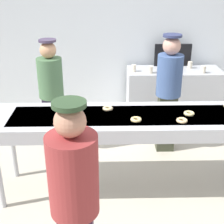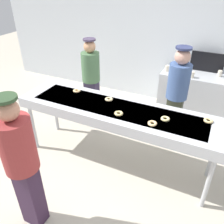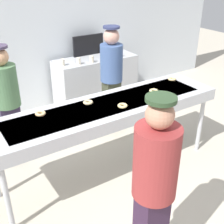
% 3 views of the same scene
% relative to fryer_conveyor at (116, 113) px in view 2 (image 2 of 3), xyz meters
% --- Properties ---
extents(ground_plane, '(16.00, 16.00, 0.00)m').
position_rel_fryer_conveyor_xyz_m(ground_plane, '(0.00, 0.00, -0.87)').
color(ground_plane, beige).
extents(back_wall, '(8.00, 0.12, 2.89)m').
position_rel_fryer_conveyor_xyz_m(back_wall, '(0.00, 2.32, 0.58)').
color(back_wall, silver).
rests_on(back_wall, ground).
extents(fryer_conveyor, '(2.84, 0.72, 0.95)m').
position_rel_fryer_conveyor_xyz_m(fryer_conveyor, '(0.00, 0.00, 0.00)').
color(fryer_conveyor, '#B7BABF').
rests_on(fryer_conveyor, ground).
extents(plain_donut_0, '(0.14, 0.14, 0.03)m').
position_rel_fryer_conveyor_xyz_m(plain_donut_0, '(0.10, -0.15, 0.09)').
color(plain_donut_0, '#ECD083').
rests_on(plain_donut_0, fryer_conveyor).
extents(plain_donut_1, '(0.16, 0.16, 0.03)m').
position_rel_fryer_conveyor_xyz_m(plain_donut_1, '(1.16, 0.18, 0.09)').
color(plain_donut_1, '#F4D387').
rests_on(plain_donut_1, fryer_conveyor).
extents(plain_donut_2, '(0.11, 0.11, 0.03)m').
position_rel_fryer_conveyor_xyz_m(plain_donut_2, '(-0.18, 0.15, 0.09)').
color(plain_donut_2, beige).
rests_on(plain_donut_2, fryer_conveyor).
extents(plain_donut_3, '(0.16, 0.16, 0.03)m').
position_rel_fryer_conveyor_xyz_m(plain_donut_3, '(-0.75, 0.18, 0.09)').
color(plain_donut_3, '#F7CB87').
rests_on(plain_donut_3, fryer_conveyor).
extents(plain_donut_4, '(0.15, 0.15, 0.03)m').
position_rel_fryer_conveyor_xyz_m(plain_donut_4, '(0.67, -0.01, 0.09)').
color(plain_donut_4, beige).
rests_on(plain_donut_4, fryer_conveyor).
extents(plain_donut_5, '(0.16, 0.16, 0.03)m').
position_rel_fryer_conveyor_xyz_m(plain_donut_5, '(0.56, -0.18, 0.09)').
color(plain_donut_5, '#F3C688').
rests_on(plain_donut_5, fryer_conveyor).
extents(worker_baker, '(0.32, 0.32, 1.56)m').
position_rel_fryer_conveyor_xyz_m(worker_baker, '(-0.92, 0.89, 0.00)').
color(worker_baker, '#2F2640').
rests_on(worker_baker, ground).
extents(worker_assistant, '(0.33, 0.33, 1.62)m').
position_rel_fryer_conveyor_xyz_m(worker_assistant, '(0.62, 0.90, 0.05)').
color(worker_assistant, '#373B2B').
rests_on(worker_assistant, ground).
extents(customer_waiting, '(0.34, 0.34, 1.64)m').
position_rel_fryer_conveyor_xyz_m(customer_waiting, '(-0.43, -1.32, 0.06)').
color(customer_waiting, '#331E37').
rests_on(customer_waiting, ground).
extents(prep_counter, '(1.50, 0.58, 0.87)m').
position_rel_fryer_conveyor_xyz_m(prep_counter, '(0.90, 1.87, -0.43)').
color(prep_counter, '#B7BABF').
rests_on(prep_counter, ground).
extents(paper_cup_0, '(0.07, 0.07, 0.11)m').
position_rel_fryer_conveyor_xyz_m(paper_cup_0, '(0.49, 1.70, 0.06)').
color(paper_cup_0, beige).
rests_on(paper_cup_0, prep_counter).
extents(paper_cup_1, '(0.07, 0.07, 0.11)m').
position_rel_fryer_conveyor_xyz_m(paper_cup_1, '(0.72, 1.67, 0.06)').
color(paper_cup_1, beige).
rests_on(paper_cup_1, prep_counter).
extents(paper_cup_3, '(0.07, 0.07, 0.11)m').
position_rel_fryer_conveyor_xyz_m(paper_cup_3, '(0.24, 1.79, 0.06)').
color(paper_cup_3, beige).
rests_on(paper_cup_3, prep_counter).
extents(paper_cup_4, '(0.07, 0.07, 0.11)m').
position_rel_fryer_conveyor_xyz_m(paper_cup_4, '(1.17, 1.95, 0.06)').
color(paper_cup_4, beige).
rests_on(paper_cup_4, prep_counter).
extents(menu_display, '(0.60, 0.04, 0.36)m').
position_rel_fryer_conveyor_xyz_m(menu_display, '(0.90, 2.11, 0.19)').
color(menu_display, black).
rests_on(menu_display, prep_counter).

